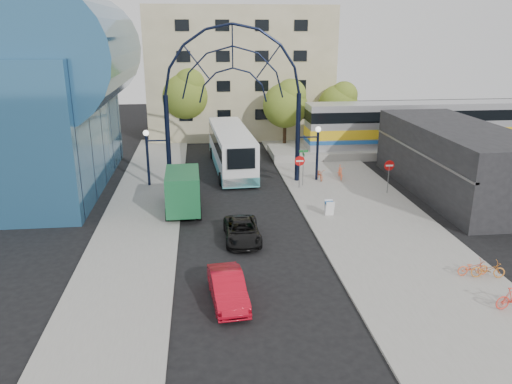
{
  "coord_description": "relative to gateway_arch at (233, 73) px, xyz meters",
  "views": [
    {
      "loc": [
        -2.47,
        -23.62,
        11.59
      ],
      "look_at": [
        0.83,
        6.0,
        1.86
      ],
      "focal_mm": 35.0,
      "sensor_mm": 36.0,
      "label": 1
    }
  ],
  "objects": [
    {
      "name": "bike_far_a",
      "position": [
        11.11,
        -17.25,
        -8.01
      ],
      "size": [
        1.69,
        0.82,
        0.85
      ],
      "primitive_type": "imported",
      "rotation": [
        0.0,
        0.0,
        1.41
      ],
      "color": "orange",
      "rests_on": "sidewalk_east"
    },
    {
      "name": "tree_north_c",
      "position": [
        12.12,
        13.93,
        -4.28
      ],
      "size": [
        4.16,
        4.16,
        6.5
      ],
      "color": "#382314",
      "rests_on": "ground"
    },
    {
      "name": "bike_near_b",
      "position": [
        8.55,
        0.0,
        -7.89
      ],
      "size": [
        0.73,
        1.86,
        1.09
      ],
      "primitive_type": "imported",
      "rotation": [
        0.0,
        0.0,
        -0.13
      ],
      "color": "#F15C30",
      "rests_on": "sidewalk_east"
    },
    {
      "name": "tree_north_b",
      "position": [
        -3.88,
        15.93,
        -3.29
      ],
      "size": [
        5.12,
        5.12,
        8.0
      ],
      "color": "#382314",
      "rests_on": "ground"
    },
    {
      "name": "bike_near_a",
      "position": [
        6.87,
        0.0,
        -8.0
      ],
      "size": [
        0.6,
        1.68,
        0.88
      ],
      "primitive_type": "imported",
      "rotation": [
        0.0,
        0.0,
        0.01
      ],
      "color": "#D9582B",
      "rests_on": "sidewalk_east"
    },
    {
      "name": "commercial_block_east",
      "position": [
        16.0,
        -4.0,
        -6.06
      ],
      "size": [
        6.0,
        16.0,
        5.0
      ],
      "primitive_type": "cube",
      "color": "black",
      "rests_on": "ground"
    },
    {
      "name": "sandwich_board",
      "position": [
        5.6,
        -8.02,
        -7.81
      ],
      "size": [
        0.55,
        0.61,
        0.99
      ],
      "color": "white",
      "rests_on": "sidewalk_east"
    },
    {
      "name": "transit_hall",
      "position": [
        -15.3,
        1.0,
        -1.86
      ],
      "size": [
        16.5,
        18.0,
        14.5
      ],
      "color": "#2A5A82",
      "rests_on": "ground"
    },
    {
      "name": "ground",
      "position": [
        0.0,
        -14.0,
        -8.56
      ],
      "size": [
        120.0,
        120.0,
        0.0
      ],
      "primitive_type": "plane",
      "color": "black",
      "rests_on": "ground"
    },
    {
      "name": "green_truck",
      "position": [
        -3.79,
        -5.84,
        -7.09
      ],
      "size": [
        2.36,
        5.85,
        2.93
      ],
      "rotation": [
        0.0,
        0.0,
        0.02
      ],
      "color": "black",
      "rests_on": "ground"
    },
    {
      "name": "plaza_west",
      "position": [
        -6.5,
        -8.0,
        -8.5
      ],
      "size": [
        5.0,
        50.0,
        0.12
      ],
      "primitive_type": "cube",
      "color": "gray",
      "rests_on": "ground"
    },
    {
      "name": "train_car",
      "position": [
        20.0,
        8.0,
        -5.66
      ],
      "size": [
        25.1,
        3.05,
        4.2
      ],
      "color": "#B7B7BC",
      "rests_on": "train_platform"
    },
    {
      "name": "red_sedan",
      "position": [
        -1.53,
        -17.9,
        -7.89
      ],
      "size": [
        1.8,
        4.18,
        1.34
      ],
      "primitive_type": "imported",
      "rotation": [
        0.0,
        0.0,
        0.1
      ],
      "color": "#B70B1D",
      "rests_on": "ground"
    },
    {
      "name": "gateway_arch",
      "position": [
        0.0,
        0.0,
        0.0
      ],
      "size": [
        13.64,
        0.44,
        12.1
      ],
      "color": "black",
      "rests_on": "ground"
    },
    {
      "name": "bike_far_c",
      "position": [
        10.5,
        -16.94,
        -8.03
      ],
      "size": [
        1.54,
        0.55,
        0.81
      ],
      "primitive_type": "imported",
      "rotation": [
        0.0,
        0.0,
        1.56
      ],
      "color": "#EB5A2F",
      "rests_on": "sidewalk_east"
    },
    {
      "name": "city_bus",
      "position": [
        0.06,
        4.38,
        -6.72
      ],
      "size": [
        3.56,
        12.93,
        3.51
      ],
      "rotation": [
        0.0,
        0.0,
        0.05
      ],
      "color": "white",
      "rests_on": "ground"
    },
    {
      "name": "street_name_sign",
      "position": [
        5.2,
        -1.4,
        -6.43
      ],
      "size": [
        0.7,
        0.7,
        2.8
      ],
      "color": "slate",
      "rests_on": "sidewalk_east"
    },
    {
      "name": "do_not_enter_sign",
      "position": [
        11.0,
        -4.0,
        -6.58
      ],
      "size": [
        0.76,
        0.07,
        2.48
      ],
      "color": "slate",
      "rests_on": "sidewalk_east"
    },
    {
      "name": "sidewalk_east",
      "position": [
        8.0,
        -10.0,
        -8.5
      ],
      "size": [
        8.0,
        56.0,
        0.12
      ],
      "primitive_type": "cube",
      "color": "gray",
      "rests_on": "ground"
    },
    {
      "name": "black_suv",
      "position": [
        -0.33,
        -11.21,
        -7.96
      ],
      "size": [
        2.0,
        4.3,
        1.19
      ],
      "primitive_type": "imported",
      "rotation": [
        0.0,
        0.0,
        0.01
      ],
      "color": "black",
      "rests_on": "ground"
    },
    {
      "name": "stop_sign",
      "position": [
        4.8,
        -2.0,
        -6.56
      ],
      "size": [
        0.8,
        0.07,
        2.5
      ],
      "color": "slate",
      "rests_on": "sidewalk_east"
    },
    {
      "name": "apartment_block",
      "position": [
        2.0,
        20.97,
        -1.55
      ],
      "size": [
        20.0,
        12.1,
        14.0
      ],
      "color": "tan",
      "rests_on": "ground"
    },
    {
      "name": "tree_north_a",
      "position": [
        6.12,
        11.93,
        -3.95
      ],
      "size": [
        4.48,
        4.48,
        7.0
      ],
      "color": "#382314",
      "rests_on": "ground"
    },
    {
      "name": "train_platform",
      "position": [
        20.0,
        8.0,
        -8.16
      ],
      "size": [
        32.0,
        5.0,
        0.8
      ],
      "primitive_type": "cube",
      "color": "gray",
      "rests_on": "ground"
    }
  ]
}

